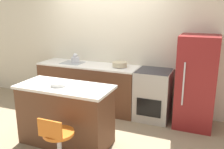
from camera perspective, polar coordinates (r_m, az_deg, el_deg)
The scene contains 10 objects.
ground_plane at distance 4.98m, azimuth -3.84°, elevation -9.36°, with size 14.00×14.00×0.00m, color #998466.
wall_back at distance 5.21m, azimuth -0.77°, elevation 6.71°, with size 8.00×0.06×2.60m.
back_counter at distance 5.23m, azimuth -5.39°, elevation -2.69°, with size 2.09×0.63×0.94m.
kitchen_island at distance 3.94m, azimuth -10.50°, elevation -9.01°, with size 1.44×0.66×0.94m.
oven_range at distance 4.77m, azimuth 9.39°, elevation -4.58°, with size 0.63×0.64×0.94m.
refrigerator at distance 4.56m, azimuth 18.71°, elevation -1.66°, with size 0.64×0.68×1.62m.
stool_chair at distance 3.40m, azimuth -12.23°, elevation -15.09°, with size 0.40×0.40×0.76m.
kettle at distance 5.26m, azimuth -8.36°, elevation 3.55°, with size 0.18×0.18×0.19m.
mixing_bowl at distance 4.85m, azimuth 1.76°, elevation 2.34°, with size 0.28×0.28×0.09m.
fruit_bowl at distance 3.77m, azimuth -12.09°, elevation -2.16°, with size 0.24×0.24×0.05m.
Camera 1 is at (2.03, -4.05, 2.07)m, focal length 40.00 mm.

